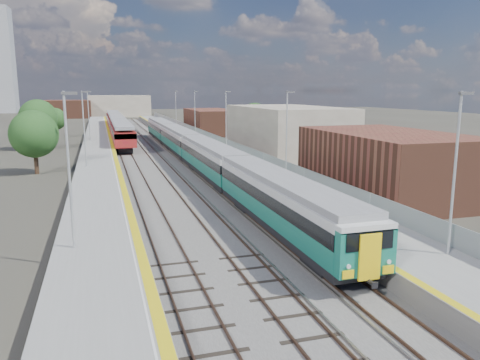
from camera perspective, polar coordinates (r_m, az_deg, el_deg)
name	(u,v)px	position (r m, az deg, el deg)	size (l,w,h in m)	color
ground	(166,153)	(66.29, -9.02, 3.30)	(320.00, 320.00, 0.00)	#47443A
ballast_bed	(148,151)	(68.50, -11.17, 3.49)	(10.50, 155.00, 0.06)	#565451
tracks	(151,149)	(70.21, -10.82, 3.74)	(8.96, 160.00, 0.17)	#4C3323
platform_right	(199,146)	(69.55, -4.99, 4.18)	(4.70, 155.00, 8.52)	slate
platform_left	(98,149)	(68.13, -16.89, 3.61)	(4.30, 155.00, 8.52)	slate
buildings	(65,83)	(154.07, -20.58, 10.96)	(72.00, 185.50, 40.00)	brown
green_train	(193,147)	(54.51, -5.79, 3.98)	(2.68, 74.76, 2.95)	black
red_train	(117,125)	(92.93, -14.77, 6.55)	(2.92, 59.23, 3.69)	black
tree_a	(34,134)	(52.58, -23.83, 5.14)	(4.88, 4.88, 6.61)	#382619
tree_b	(38,118)	(74.22, -23.40, 6.93)	(5.42, 5.42, 7.34)	#382619
tree_c	(55,119)	(92.67, -21.64, 6.93)	(4.05, 4.05, 5.48)	#382619
tree_d	(255,115)	(88.37, 1.81, 7.88)	(4.69, 4.69, 6.35)	#382619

